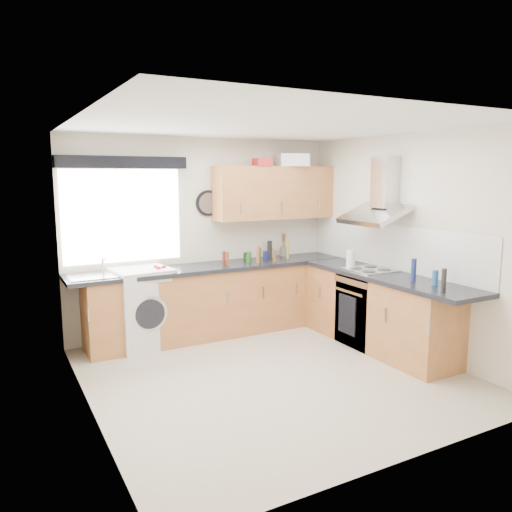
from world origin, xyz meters
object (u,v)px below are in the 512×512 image
upper_cabinets (274,193)px  extractor_hood (379,198)px  oven (368,310)px  washing_machine (142,307)px

upper_cabinets → extractor_hood: bearing=-63.9°
oven → upper_cabinets: size_ratio=0.50×
oven → upper_cabinets: upper_cabinets is taller
oven → extractor_hood: bearing=-0.0°
oven → extractor_hood: extractor_hood is taller
oven → extractor_hood: size_ratio=1.09×
upper_cabinets → washing_machine: upper_cabinets is taller
oven → washing_machine: size_ratio=0.90×
extractor_hood → washing_machine: 3.10m
oven → washing_machine: bearing=153.4°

